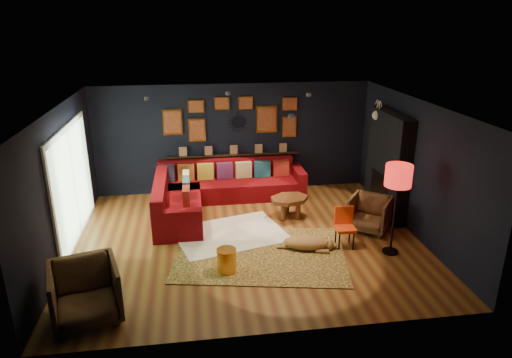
{
  "coord_description": "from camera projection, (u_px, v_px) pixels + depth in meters",
  "views": [
    {
      "loc": [
        -0.97,
        -7.78,
        4.06
      ],
      "look_at": [
        0.2,
        0.3,
        1.13
      ],
      "focal_mm": 32.0,
      "sensor_mm": 36.0,
      "label": 1
    }
  ],
  "objects": [
    {
      "name": "ledge",
      "position": [
        234.0,
        155.0,
        10.93
      ],
      "size": [
        3.2,
        0.12,
        0.04
      ],
      "primitive_type": "cube",
      "color": "black",
      "rests_on": "room_walls"
    },
    {
      "name": "floor",
      "position": [
        248.0,
        240.0,
        8.75
      ],
      "size": [
        6.5,
        6.5,
        0.0
      ],
      "primitive_type": "plane",
      "color": "brown",
      "rests_on": "ground"
    },
    {
      "name": "gold_stool",
      "position": [
        227.0,
        261.0,
        7.61
      ],
      "size": [
        0.33,
        0.33,
        0.42
      ],
      "primitive_type": "cylinder",
      "color": "gold",
      "rests_on": "ground"
    },
    {
      "name": "sliding_door",
      "position": [
        73.0,
        184.0,
        8.5
      ],
      "size": [
        0.06,
        2.8,
        2.2
      ],
      "color": "white",
      "rests_on": "ground"
    },
    {
      "name": "shag_rug",
      "position": [
        230.0,
        234.0,
        8.96
      ],
      "size": [
        2.38,
        1.99,
        0.03
      ],
      "primitive_type": "cube",
      "rotation": [
        0.0,
        0.0,
        0.27
      ],
      "color": "white",
      "rests_on": "ground"
    },
    {
      "name": "armchair_right",
      "position": [
        369.0,
        212.0,
        9.06
      ],
      "size": [
        1.01,
        1.0,
        0.76
      ],
      "primitive_type": "imported",
      "rotation": [
        0.0,
        0.0,
        -0.63
      ],
      "color": "#A77142",
      "rests_on": "ground"
    },
    {
      "name": "dog",
      "position": [
        306.0,
        240.0,
        8.33
      ],
      "size": [
        1.22,
        0.81,
        0.35
      ],
      "primitive_type": null,
      "rotation": [
        0.0,
        0.0,
        -0.25
      ],
      "color": "#9E7242",
      "rests_on": "leopard_rug"
    },
    {
      "name": "pouf",
      "position": [
        180.0,
        210.0,
        9.58
      ],
      "size": [
        0.58,
        0.58,
        0.38
      ],
      "primitive_type": "cylinder",
      "color": "maroon",
      "rests_on": "shag_rug"
    },
    {
      "name": "leopard_rug",
      "position": [
        261.0,
        253.0,
        8.24
      ],
      "size": [
        3.35,
        2.67,
        0.02
      ],
      "primitive_type": "cube",
      "rotation": [
        0.0,
        0.0,
        -0.19
      ],
      "color": "gold",
      "rests_on": "ground"
    },
    {
      "name": "orange_chair",
      "position": [
        345.0,
        224.0,
        8.42
      ],
      "size": [
        0.37,
        0.37,
        0.75
      ],
      "rotation": [
        0.0,
        0.0,
        -0.06
      ],
      "color": "black",
      "rests_on": "ground"
    },
    {
      "name": "gallery_wall",
      "position": [
        232.0,
        118.0,
        10.67
      ],
      "size": [
        3.15,
        0.04,
        1.02
      ],
      "color": "gold",
      "rests_on": "room_walls"
    },
    {
      "name": "sectional",
      "position": [
        211.0,
        192.0,
        10.24
      ],
      "size": [
        3.41,
        2.69,
        0.86
      ],
      "color": "maroon",
      "rests_on": "ground"
    },
    {
      "name": "sunburst_mirror",
      "position": [
        237.0,
        122.0,
        10.72
      ],
      "size": [
        0.47,
        0.16,
        0.47
      ],
      "color": "silver",
      "rests_on": "room_walls"
    },
    {
      "name": "coffee_table",
      "position": [
        289.0,
        201.0,
        9.63
      ],
      "size": [
        1.01,
        0.87,
        0.43
      ],
      "rotation": [
        0.0,
        0.0,
        0.3
      ],
      "color": "brown",
      "rests_on": "shag_rug"
    },
    {
      "name": "floor_lamp",
      "position": [
        398.0,
        179.0,
        7.82
      ],
      "size": [
        0.46,
        0.46,
        1.67
      ],
      "color": "black",
      "rests_on": "ground"
    },
    {
      "name": "armchair_left",
      "position": [
        85.0,
        290.0,
        6.34
      ],
      "size": [
        1.1,
        1.06,
        0.93
      ],
      "primitive_type": "imported",
      "rotation": [
        0.0,
        0.0,
        0.27
      ],
      "color": "#A77142",
      "rests_on": "ground"
    },
    {
      "name": "deer_head",
      "position": [
        384.0,
        115.0,
        9.78
      ],
      "size": [
        0.5,
        0.28,
        0.45
      ],
      "color": "white",
      "rests_on": "fireplace"
    },
    {
      "name": "ceiling_spots",
      "position": [
        242.0,
        100.0,
        8.63
      ],
      "size": [
        3.3,
        2.5,
        0.06
      ],
      "color": "black",
      "rests_on": "room_walls"
    },
    {
      "name": "fireplace",
      "position": [
        387.0,
        168.0,
        9.66
      ],
      "size": [
        0.31,
        1.6,
        2.2
      ],
      "color": "black",
      "rests_on": "ground"
    },
    {
      "name": "room_walls",
      "position": [
        248.0,
        161.0,
        8.21
      ],
      "size": [
        6.5,
        6.5,
        6.5
      ],
      "color": "black",
      "rests_on": "ground"
    }
  ]
}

